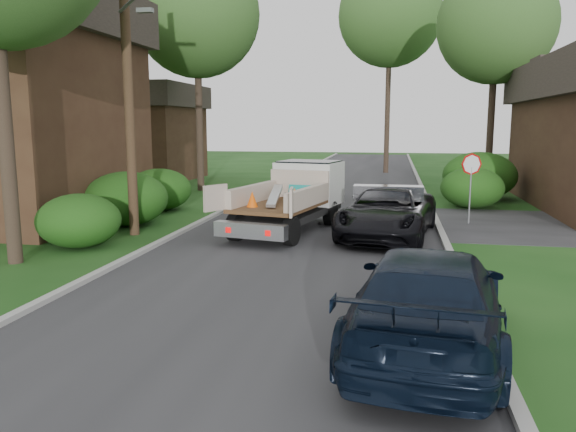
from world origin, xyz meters
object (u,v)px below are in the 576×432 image
(black_pickup, at_px, (388,212))
(navy_suv, at_px, (428,299))
(house_left_far, at_px, (136,131))
(tree_center_far, at_px, (390,15))
(tree_right_far, at_px, (496,25))
(utility_pole, at_px, (128,67))
(tree_left_far, at_px, (197,14))
(flatbed_truck, at_px, (298,192))
(stop_sign, at_px, (471,173))
(tree_left_back, at_px, (32,3))

(black_pickup, xyz_separation_m, navy_suv, (0.73, -8.85, 0.03))
(house_left_far, xyz_separation_m, tree_center_far, (15.50, 8.00, 7.93))
(tree_center_far, bearing_deg, tree_right_far, -61.19)
(utility_pole, height_order, tree_left_far, tree_left_far)
(utility_pole, distance_m, flatbed_truck, 6.67)
(tree_left_far, distance_m, tree_right_far, 15.31)
(house_left_far, distance_m, tree_center_far, 19.16)
(tree_left_far, relative_size, tree_center_far, 0.84)
(stop_sign, relative_size, tree_center_far, 0.17)
(utility_pole, xyz_separation_m, house_left_far, (-8.02, 17.02, -2.12))
(house_left_far, distance_m, tree_right_far, 21.78)
(tree_left_far, distance_m, flatbed_truck, 14.29)
(utility_pole, bearing_deg, tree_right_far, 49.16)
(tree_left_back, height_order, flatbed_truck, tree_left_back)
(stop_sign, xyz_separation_m, flatbed_truck, (-5.80, -1.80, -0.58))
(navy_suv, bearing_deg, house_left_far, -49.14)
(stop_sign, bearing_deg, tree_center_far, 98.66)
(utility_pole, relative_size, flatbed_truck, 1.62)
(flatbed_truck, bearing_deg, utility_pole, -143.46)
(stop_sign, distance_m, tree_left_back, 20.89)
(flatbed_truck, xyz_separation_m, navy_suv, (3.73, -9.91, -0.40))
(tree_center_far, bearing_deg, tree_left_back, -133.26)
(utility_pole, height_order, tree_left_back, tree_left_back)
(utility_pole, bearing_deg, tree_left_back, 136.74)
(navy_suv, bearing_deg, tree_center_far, -81.11)
(tree_left_back, bearing_deg, flatbed_truck, -23.40)
(tree_left_back, relative_size, flatbed_truck, 1.95)
(tree_left_far, relative_size, tree_left_back, 1.02)
(black_pickup, bearing_deg, tree_left_back, 166.20)
(tree_right_far, distance_m, black_pickup, 16.66)
(tree_left_far, relative_size, navy_suv, 2.23)
(black_pickup, bearing_deg, stop_sign, 54.40)
(stop_sign, relative_size, house_left_far, 0.33)
(tree_left_far, bearing_deg, flatbed_truck, -54.86)
(house_left_far, bearing_deg, stop_sign, -34.81)
(utility_pole, distance_m, tree_right_far, 20.12)
(stop_sign, bearing_deg, flatbed_truck, -162.80)
(house_left_far, distance_m, tree_left_far, 9.81)
(tree_left_back, distance_m, tree_center_far, 23.43)
(utility_pole, height_order, flatbed_truck, utility_pole)
(stop_sign, distance_m, flatbed_truck, 6.10)
(tree_left_far, xyz_separation_m, flatbed_truck, (6.90, -9.80, -7.78))
(stop_sign, distance_m, tree_center_far, 23.15)
(stop_sign, bearing_deg, black_pickup, -134.47)
(tree_left_far, bearing_deg, tree_right_far, 11.31)
(house_left_far, distance_m, black_pickup, 22.57)
(utility_pole, height_order, tree_center_far, tree_center_far)
(house_left_far, xyz_separation_m, black_pickup, (15.90, -15.85, -2.29))
(stop_sign, relative_size, navy_suv, 0.45)
(utility_pole, bearing_deg, house_left_far, 115.23)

